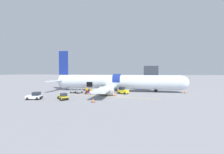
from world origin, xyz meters
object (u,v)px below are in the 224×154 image
baggage_tug_lead (63,97)px  ground_crew_loader_a (91,91)px  airplane (115,82)px  ground_crew_loader_b (110,89)px  ground_crew_driver (113,90)px  ground_crew_helper (106,90)px  baggage_cart_loading (98,91)px  baggage_tug_rear (123,91)px  baggage_cart_queued (77,91)px  baggage_tug_mid (35,96)px  suitcase_on_tarmac_upright (88,92)px  ground_crew_supervisor (87,90)px  suitcase_on_tarmac_spare (86,93)px

baggage_tug_lead → ground_crew_loader_a: 8.16m
airplane → ground_crew_loader_b: size_ratio=23.92×
ground_crew_loader_b → ground_crew_driver: ground_crew_driver is taller
ground_crew_loader_b → ground_crew_helper: size_ratio=1.04×
baggage_cart_loading → ground_crew_loader_a: ground_crew_loader_a is taller
baggage_tug_rear → ground_crew_helper: baggage_tug_rear is taller
airplane → ground_crew_loader_a: (-4.96, -7.24, -1.82)m
baggage_tug_rear → ground_crew_driver: 2.60m
baggage_cart_loading → ground_crew_loader_b: 3.60m
airplane → baggage_tug_lead: (-8.14, -14.74, -2.05)m
baggage_tug_lead → ground_crew_loader_b: 13.82m
ground_crew_driver → airplane: bearing=91.7°
baggage_tug_lead → ground_crew_loader_b: (7.25, 11.76, 0.26)m
baggage_cart_queued → ground_crew_loader_b: bearing=17.9°
baggage_tug_mid → baggage_tug_rear: (16.58, 11.06, 0.10)m
baggage_tug_rear → baggage_cart_loading: baggage_tug_rear is taller
ground_crew_loader_b → suitcase_on_tarmac_upright: (-5.53, -1.97, -0.61)m
baggage_tug_rear → suitcase_on_tarmac_upright: baggage_tug_rear is taller
baggage_tug_lead → ground_crew_loader_b: ground_crew_loader_b is taller
ground_crew_loader_a → ground_crew_supervisor: 1.72m
ground_crew_supervisor → ground_crew_helper: bearing=20.3°
ground_crew_loader_a → ground_crew_supervisor: ground_crew_supervisor is taller
baggage_cart_queued → suitcase_on_tarmac_spare: 3.43m
airplane → ground_crew_driver: size_ratio=23.18×
baggage_tug_mid → baggage_tug_rear: size_ratio=1.09×
ground_crew_loader_b → ground_crew_supervisor: (-5.47, -3.27, 0.09)m
baggage_tug_mid → baggage_cart_queued: 10.97m
airplane → suitcase_on_tarmac_upright: airplane is taller
baggage_cart_loading → ground_crew_supervisor: ground_crew_supervisor is taller
baggage_tug_lead → ground_crew_driver: 12.92m
baggage_tug_mid → baggage_tug_rear: baggage_tug_rear is taller
airplane → baggage_tug_rear: airplane is taller
baggage_tug_rear → ground_crew_loader_a: bearing=-161.2°
baggage_cart_queued → ground_crew_helper: (7.69, 1.21, 0.30)m
baggage_tug_rear → baggage_tug_mid: bearing=-146.3°
ground_crew_supervisor → suitcase_on_tarmac_upright: size_ratio=3.04×
baggage_cart_queued → ground_crew_loader_b: ground_crew_loader_b is taller
ground_crew_loader_a → baggage_cart_queued: bearing=160.5°
airplane → suitcase_on_tarmac_upright: bearing=-142.4°
baggage_tug_lead → ground_crew_loader_a: bearing=67.1°
baggage_tug_mid → ground_crew_loader_a: (8.89, 8.44, 0.17)m
suitcase_on_tarmac_upright → ground_crew_driver: bearing=1.0°
baggage_cart_loading → ground_crew_loader_b: (2.98, 1.99, 0.33)m
baggage_tug_mid → suitcase_on_tarmac_upright: bearing=55.3°
baggage_tug_mid → ground_crew_supervisor: size_ratio=1.78×
ground_crew_driver → ground_crew_helper: ground_crew_driver is taller
ground_crew_loader_a → ground_crew_loader_b: (4.07, 4.25, 0.03)m
baggage_tug_mid → baggage_cart_queued: size_ratio=0.76×
baggage_tug_rear → suitcase_on_tarmac_upright: size_ratio=4.98×
baggage_tug_rear → ground_crew_driver: (-2.59, -0.21, 0.13)m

